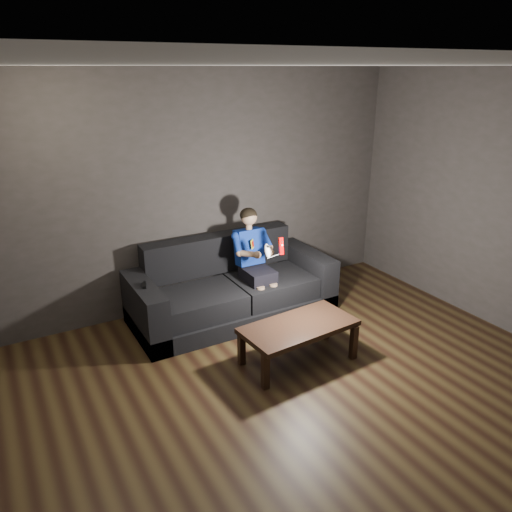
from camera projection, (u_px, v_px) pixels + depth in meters
floor at (332, 412)px, 4.15m from camera, size 5.00×5.00×0.00m
back_wall at (204, 192)px, 5.71m from camera, size 5.00×0.04×2.70m
ceiling at (354, 65)px, 3.19m from camera, size 5.00×5.00×0.02m
sofa at (231, 292)px, 5.68m from camera, size 2.27×0.98×0.88m
child at (254, 253)px, 5.59m from camera, size 0.46×0.56×1.12m
wii_remote_red at (281, 246)px, 5.20m from camera, size 0.06×0.07×0.19m
nunchuk_white at (267, 251)px, 5.14m from camera, size 0.09×0.11×0.16m
wii_remote_black at (144, 285)px, 5.02m from camera, size 0.07×0.15×0.03m
coffee_table at (299, 329)px, 4.75m from camera, size 1.14×0.63×0.40m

